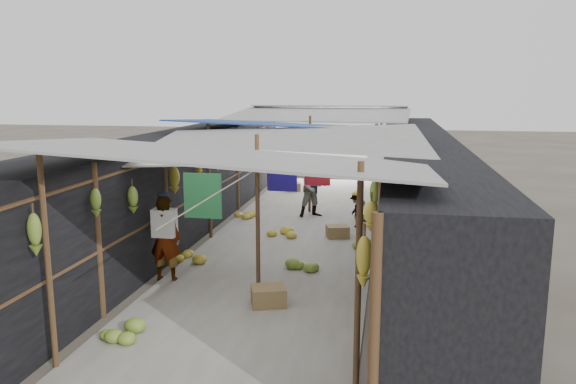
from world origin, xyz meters
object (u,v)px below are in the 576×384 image
Objects in this scene: crate_near at (269,297)px; shopper_blue at (314,187)px; vendor_seated at (356,211)px; vendor_elderly at (165,238)px; black_basin at (372,217)px.

crate_near is 6.18m from shopper_blue.
vendor_seated reaches higher than crate_near.
vendor_seated is at bearing -125.14° from vendor_elderly.
vendor_elderly is (-2.01, 0.84, 0.61)m from crate_near.
shopper_blue is (-1.52, 0.12, 0.70)m from black_basin.
crate_near is 0.32× the size of shopper_blue.
crate_near is at bearing 157.18° from vendor_elderly.
vendor_elderly reaches higher than crate_near.
vendor_seated is (3.03, 4.33, -0.35)m from vendor_elderly.
shopper_blue is at bearing 175.39° from black_basin.
shopper_blue is at bearing -109.68° from vendor_elderly.
shopper_blue is 1.55m from vendor_seated.
black_basin is 6.23m from vendor_elderly.
shopper_blue reaches higher than black_basin.
vendor_elderly is 0.95× the size of shopper_blue.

